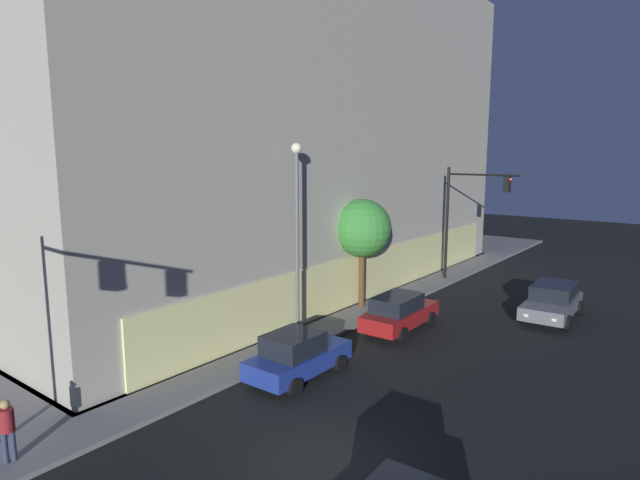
% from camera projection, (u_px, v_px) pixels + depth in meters
% --- Properties ---
extents(ground_plane, '(120.00, 120.00, 0.00)m').
position_uv_depth(ground_plane, '(319.00, 462.00, 13.49)').
color(ground_plane, black).
extents(modern_building, '(33.48, 28.48, 21.23)m').
position_uv_depth(modern_building, '(196.00, 114.00, 35.49)').
color(modern_building, '#4C4C51').
rests_on(modern_building, ground).
extents(traffic_light_far_corner, '(0.61, 4.44, 6.94)m').
position_uv_depth(traffic_light_far_corner, '(467.00, 206.00, 31.65)').
color(traffic_light_far_corner, black).
rests_on(traffic_light_far_corner, sidewalk_corner).
extents(street_lamp_sidewalk, '(0.44, 0.44, 8.14)m').
position_uv_depth(street_lamp_sidewalk, '(297.00, 217.00, 21.80)').
color(street_lamp_sidewalk, slate).
rests_on(street_lamp_sidewalk, sidewalk_corner).
extents(sidewalk_tree, '(2.92, 2.92, 5.50)m').
position_uv_depth(sidewalk_tree, '(362.00, 228.00, 26.38)').
color(sidewalk_tree, brown).
rests_on(sidewalk_tree, sidewalk_corner).
extents(pedestrian_waiting, '(0.36, 0.36, 1.66)m').
position_uv_depth(pedestrian_waiting, '(7.00, 425.00, 13.10)').
color(pedestrian_waiting, '#2D3851').
rests_on(pedestrian_waiting, sidewalk_corner).
extents(car_blue, '(4.09, 2.01, 1.68)m').
position_uv_depth(car_blue, '(297.00, 355.00, 18.52)').
color(car_blue, navy).
rests_on(car_blue, ground).
extents(car_red, '(4.51, 2.01, 1.67)m').
position_uv_depth(car_red, '(399.00, 312.00, 23.51)').
color(car_red, maroon).
rests_on(car_red, ground).
extents(car_grey, '(4.84, 2.37, 1.66)m').
position_uv_depth(car_grey, '(552.00, 301.00, 25.34)').
color(car_grey, slate).
rests_on(car_grey, ground).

